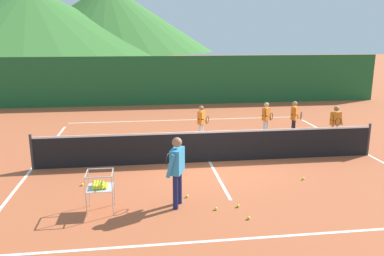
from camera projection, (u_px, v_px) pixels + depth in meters
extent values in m
plane|color=#B25633|center=(209.00, 162.00, 11.98)|extent=(120.00, 120.00, 0.00)
cube|color=white|center=(252.00, 238.00, 7.50)|extent=(10.52, 0.08, 0.01)
cube|color=white|center=(186.00, 120.00, 17.80)|extent=(10.52, 0.08, 0.01)
cube|color=white|center=(31.00, 169.00, 11.30)|extent=(0.08, 10.69, 0.01)
cube|color=white|center=(368.00, 155.00, 12.66)|extent=(0.08, 10.69, 0.01)
cube|color=white|center=(209.00, 162.00, 11.98)|extent=(0.08, 5.76, 0.01)
cylinder|color=#333338|center=(32.00, 152.00, 11.19)|extent=(0.08, 0.08, 1.05)
cylinder|color=#333338|center=(369.00, 139.00, 12.53)|extent=(0.08, 0.08, 1.05)
cube|color=black|center=(210.00, 147.00, 11.87)|extent=(10.32, 0.02, 0.92)
cube|color=white|center=(210.00, 132.00, 11.76)|extent=(10.32, 0.03, 0.06)
cylinder|color=#191E4C|center=(175.00, 192.00, 8.67)|extent=(0.12, 0.12, 0.80)
cylinder|color=#191E4C|center=(179.00, 187.00, 8.96)|extent=(0.12, 0.12, 0.80)
cube|color=#338CBF|center=(177.00, 161.00, 8.66)|extent=(0.38, 0.53, 0.56)
sphere|color=#996B4C|center=(177.00, 142.00, 8.55)|extent=(0.22, 0.22, 0.22)
cylinder|color=#338CBF|center=(171.00, 166.00, 8.42)|extent=(0.23, 0.16, 0.55)
cylinder|color=#338CBF|center=(179.00, 159.00, 8.93)|extent=(0.19, 0.14, 0.55)
torus|color=#262628|center=(168.00, 159.00, 9.01)|extent=(0.13, 0.28, 0.29)
cylinder|color=black|center=(178.00, 160.00, 8.95)|extent=(0.21, 0.11, 0.03)
cylinder|color=silver|center=(202.00, 131.00, 14.43)|extent=(0.10, 0.10, 0.64)
cylinder|color=silver|center=(200.00, 133.00, 14.20)|extent=(0.10, 0.10, 0.64)
cube|color=orange|center=(201.00, 117.00, 14.18)|extent=(0.33, 0.42, 0.45)
sphere|color=#996B4C|center=(201.00, 108.00, 14.10)|extent=(0.18, 0.18, 0.18)
cylinder|color=orange|center=(204.00, 117.00, 14.38)|extent=(0.19, 0.14, 0.44)
cylinder|color=orange|center=(200.00, 119.00, 13.98)|extent=(0.15, 0.12, 0.44)
torus|color=#262628|center=(207.00, 120.00, 13.89)|extent=(0.15, 0.27, 0.29)
cylinder|color=black|center=(201.00, 119.00, 13.97)|extent=(0.21, 0.12, 0.03)
cylinder|color=silver|center=(267.00, 127.00, 14.98)|extent=(0.10, 0.10, 0.65)
cylinder|color=silver|center=(264.00, 129.00, 14.77)|extent=(0.10, 0.10, 0.65)
cube|color=orange|center=(266.00, 114.00, 14.74)|extent=(0.39, 0.41, 0.46)
sphere|color=#DBAD84|center=(266.00, 105.00, 14.66)|extent=(0.18, 0.18, 0.18)
cylinder|color=orange|center=(270.00, 114.00, 14.90)|extent=(0.18, 0.17, 0.45)
cylinder|color=orange|center=(265.00, 116.00, 14.55)|extent=(0.15, 0.14, 0.45)
torus|color=#262628|center=(271.00, 117.00, 14.41)|extent=(0.21, 0.24, 0.29)
cylinder|color=black|center=(265.00, 116.00, 14.54)|extent=(0.18, 0.17, 0.03)
cylinder|color=black|center=(294.00, 127.00, 15.09)|extent=(0.10, 0.10, 0.67)
cylinder|color=black|center=(293.00, 128.00, 14.86)|extent=(0.10, 0.10, 0.67)
cube|color=orange|center=(294.00, 113.00, 14.84)|extent=(0.37, 0.43, 0.47)
sphere|color=tan|center=(295.00, 104.00, 14.76)|extent=(0.18, 0.18, 0.18)
cylinder|color=orange|center=(297.00, 113.00, 15.02)|extent=(0.19, 0.16, 0.46)
cylinder|color=orange|center=(294.00, 115.00, 14.63)|extent=(0.15, 0.14, 0.46)
torus|color=#262628|center=(301.00, 116.00, 14.52)|extent=(0.18, 0.26, 0.29)
cylinder|color=black|center=(294.00, 115.00, 14.63)|extent=(0.20, 0.14, 0.03)
cylinder|color=silver|center=(337.00, 133.00, 14.10)|extent=(0.10, 0.10, 0.66)
cylinder|color=silver|center=(332.00, 134.00, 13.98)|extent=(0.10, 0.10, 0.66)
cube|color=orange|center=(336.00, 118.00, 13.91)|extent=(0.43, 0.32, 0.46)
sphere|color=#996B4C|center=(337.00, 109.00, 13.82)|extent=(0.18, 0.18, 0.18)
cylinder|color=orange|center=(341.00, 119.00, 13.98)|extent=(0.13, 0.19, 0.45)
cylinder|color=orange|center=(332.00, 120.00, 13.78)|extent=(0.12, 0.15, 0.46)
torus|color=#262628|center=(338.00, 122.00, 13.55)|extent=(0.28, 0.13, 0.29)
cylinder|color=black|center=(333.00, 120.00, 13.76)|extent=(0.11, 0.21, 0.03)
cylinder|color=#B7B7BC|center=(89.00, 188.00, 8.81)|extent=(0.02, 0.02, 0.89)
cylinder|color=#B7B7BC|center=(114.00, 187.00, 8.88)|extent=(0.02, 0.02, 0.89)
cylinder|color=#B7B7BC|center=(86.00, 198.00, 8.27)|extent=(0.02, 0.02, 0.89)
cylinder|color=#B7B7BC|center=(113.00, 196.00, 8.34)|extent=(0.02, 0.02, 0.89)
cube|color=#B7B7BC|center=(100.00, 187.00, 8.55)|extent=(0.56, 0.56, 0.01)
cube|color=#B7B7BC|center=(101.00, 169.00, 8.74)|extent=(0.56, 0.02, 0.02)
cube|color=#B7B7BC|center=(98.00, 177.00, 8.20)|extent=(0.56, 0.02, 0.02)
cube|color=#B7B7BC|center=(86.00, 174.00, 8.43)|extent=(0.02, 0.56, 0.02)
cube|color=#B7B7BC|center=(112.00, 172.00, 8.50)|extent=(0.02, 0.56, 0.02)
sphere|color=yellow|center=(93.00, 189.00, 8.40)|extent=(0.07, 0.07, 0.07)
sphere|color=yellow|center=(94.00, 187.00, 8.46)|extent=(0.07, 0.07, 0.07)
sphere|color=yellow|center=(94.00, 186.00, 8.53)|extent=(0.07, 0.07, 0.07)
sphere|color=yellow|center=(94.00, 185.00, 8.58)|extent=(0.07, 0.07, 0.07)
sphere|color=yellow|center=(95.00, 184.00, 8.65)|extent=(0.07, 0.07, 0.07)
sphere|color=yellow|center=(96.00, 188.00, 8.41)|extent=(0.07, 0.07, 0.07)
sphere|color=yellow|center=(97.00, 187.00, 8.47)|extent=(0.07, 0.07, 0.07)
sphere|color=yellow|center=(97.00, 186.00, 8.54)|extent=(0.07, 0.07, 0.07)
sphere|color=yellow|center=(97.00, 185.00, 8.60)|extent=(0.07, 0.07, 0.07)
sphere|color=yellow|center=(98.00, 184.00, 8.65)|extent=(0.07, 0.07, 0.07)
sphere|color=yellow|center=(100.00, 188.00, 8.42)|extent=(0.07, 0.07, 0.07)
sphere|color=yellow|center=(100.00, 187.00, 8.48)|extent=(0.07, 0.07, 0.07)
sphere|color=yellow|center=(100.00, 186.00, 8.54)|extent=(0.07, 0.07, 0.07)
sphere|color=yellow|center=(101.00, 185.00, 8.61)|extent=(0.07, 0.07, 0.07)
sphere|color=yellow|center=(101.00, 184.00, 8.67)|extent=(0.07, 0.07, 0.07)
sphere|color=yellow|center=(103.00, 188.00, 8.42)|extent=(0.07, 0.07, 0.07)
sphere|color=yellow|center=(103.00, 187.00, 8.49)|extent=(0.07, 0.07, 0.07)
sphere|color=yellow|center=(103.00, 186.00, 8.54)|extent=(0.07, 0.07, 0.07)
sphere|color=yellow|center=(104.00, 185.00, 8.62)|extent=(0.07, 0.07, 0.07)
sphere|color=yellow|center=(104.00, 184.00, 8.68)|extent=(0.07, 0.07, 0.07)
sphere|color=yellow|center=(106.00, 188.00, 8.43)|extent=(0.07, 0.07, 0.07)
sphere|color=yellow|center=(106.00, 187.00, 8.49)|extent=(0.07, 0.07, 0.07)
sphere|color=yellow|center=(106.00, 186.00, 8.56)|extent=(0.07, 0.07, 0.07)
sphere|color=yellow|center=(106.00, 184.00, 8.62)|extent=(0.07, 0.07, 0.07)
sphere|color=yellow|center=(107.00, 184.00, 8.69)|extent=(0.07, 0.07, 0.07)
sphere|color=yellow|center=(93.00, 186.00, 8.39)|extent=(0.07, 0.07, 0.07)
sphere|color=yellow|center=(94.00, 185.00, 8.45)|extent=(0.07, 0.07, 0.07)
sphere|color=yellow|center=(94.00, 184.00, 8.51)|extent=(0.07, 0.07, 0.07)
sphere|color=yellow|center=(94.00, 183.00, 8.57)|extent=(0.07, 0.07, 0.07)
sphere|color=yellow|center=(94.00, 182.00, 8.63)|extent=(0.07, 0.07, 0.07)
sphere|color=yellow|center=(96.00, 186.00, 8.39)|extent=(0.07, 0.07, 0.07)
sphere|color=yellow|center=(97.00, 185.00, 8.46)|extent=(0.07, 0.07, 0.07)
sphere|color=yellow|center=(97.00, 184.00, 8.51)|extent=(0.07, 0.07, 0.07)
sphere|color=yellow|center=(97.00, 183.00, 8.58)|extent=(0.07, 0.07, 0.07)
sphere|color=yellow|center=(97.00, 182.00, 8.64)|extent=(0.07, 0.07, 0.07)
sphere|color=yellow|center=(100.00, 186.00, 8.41)|extent=(0.07, 0.07, 0.07)
sphere|color=yellow|center=(100.00, 185.00, 8.46)|extent=(0.07, 0.07, 0.07)
sphere|color=yellow|center=(100.00, 184.00, 8.52)|extent=(0.07, 0.07, 0.07)
sphere|color=yellow|center=(100.00, 183.00, 8.59)|extent=(0.07, 0.07, 0.07)
sphere|color=yellow|center=(101.00, 181.00, 8.66)|extent=(0.07, 0.07, 0.07)
sphere|color=yellow|center=(102.00, 186.00, 8.41)|extent=(0.07, 0.07, 0.07)
sphere|color=yellow|center=(103.00, 185.00, 8.47)|extent=(0.07, 0.07, 0.07)
sphere|color=yellow|center=(103.00, 184.00, 8.53)|extent=(0.07, 0.07, 0.07)
sphere|color=yellow|center=(103.00, 183.00, 8.60)|extent=(0.07, 0.07, 0.07)
sphere|color=yellow|center=(303.00, 178.00, 10.51)|extent=(0.07, 0.07, 0.07)
sphere|color=yellow|center=(187.00, 196.00, 9.36)|extent=(0.07, 0.07, 0.07)
sphere|color=yellow|center=(249.00, 218.00, 8.26)|extent=(0.07, 0.07, 0.07)
sphere|color=yellow|center=(82.00, 184.00, 10.09)|extent=(0.07, 0.07, 0.07)
sphere|color=yellow|center=(238.00, 206.00, 8.84)|extent=(0.07, 0.07, 0.07)
sphere|color=yellow|center=(216.00, 209.00, 8.70)|extent=(0.07, 0.07, 0.07)
cube|color=#1E5B2D|center=(177.00, 80.00, 21.42)|extent=(23.14, 0.08, 2.67)
cone|color=#38702D|center=(109.00, 18.00, 85.24)|extent=(45.66, 45.66, 14.38)
cone|color=#38702D|center=(30.00, 20.00, 77.96)|extent=(56.65, 56.65, 12.97)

